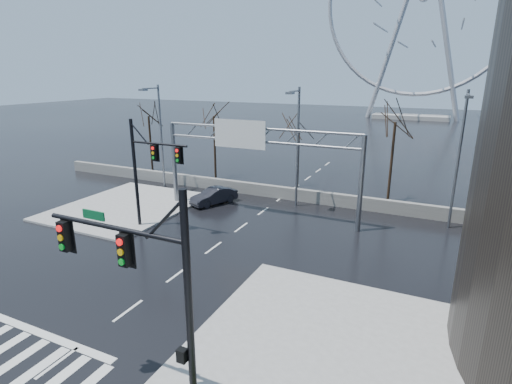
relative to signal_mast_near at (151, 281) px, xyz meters
The scene contains 17 objects.
ground 8.15m from the signal_mast_near, 141.85° to the left, with size 260.00×260.00×0.00m, color black.
sidewalk_right_ext 9.12m from the signal_mast_near, 51.18° to the left, with size 12.00×10.00×0.15m, color gray.
sidewalk_far 23.25m from the signal_mast_near, 135.18° to the left, with size 10.00×12.00×0.15m, color gray.
barrier_wall 24.96m from the signal_mast_near, 102.07° to the left, with size 52.00×0.50×1.10m, color slate.
signal_mast_near is the anchor object (origin of this frame).
signal_mast_far 17.03m from the signal_mast_near, 130.26° to the left, with size 4.72×0.41×8.00m.
sign_gantry 19.79m from the signal_mast_near, 106.19° to the left, with size 16.36×0.40×7.60m.
streetlight_left 28.07m from the signal_mast_near, 127.67° to the left, with size 0.50×2.55×10.00m.
streetlight_mid 22.44m from the signal_mast_near, 98.05° to the left, with size 0.50×2.55×10.00m.
streetlight_right 23.92m from the signal_mast_near, 68.25° to the left, with size 0.50×2.55×10.00m.
tree_far_left 36.36m from the signal_mast_near, 129.53° to the left, with size 3.50×3.50×7.00m.
tree_left 30.98m from the signal_mast_near, 117.18° to the left, with size 3.75×3.75×7.50m.
tree_center 29.00m from the signal_mast_near, 100.21° to the left, with size 3.25×3.25×6.50m.
tree_right 27.84m from the signal_mast_near, 82.02° to the left, with size 3.90×3.90×7.80m.
tree_far_right 30.45m from the signal_mast_near, 67.07° to the left, with size 3.40×3.40×6.80m.
ferris_wheel 101.29m from the signal_mast_near, 90.08° to the left, with size 45.00×6.00×50.91m.
car 22.73m from the signal_mast_near, 116.20° to the left, with size 1.49×4.27×1.41m, color black.
Camera 1 is at (12.77, -12.64, 11.05)m, focal length 28.00 mm.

